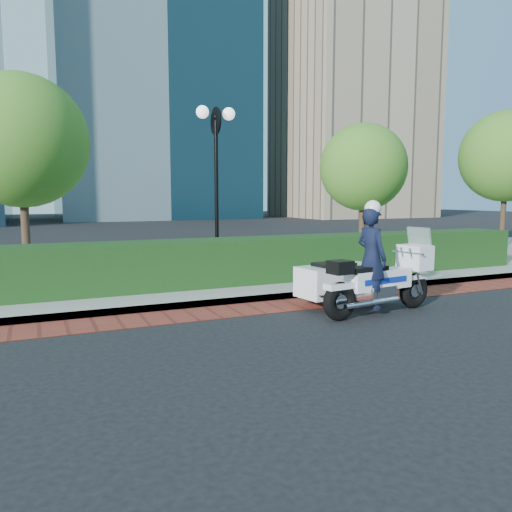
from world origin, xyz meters
name	(u,v)px	position (x,y,z in m)	size (l,w,h in m)	color
ground	(270,330)	(0.00, 0.00, 0.00)	(120.00, 120.00, 0.00)	black
brick_strip	(234,310)	(0.00, 1.50, 0.01)	(60.00, 1.00, 0.01)	maroon
sidewalk	(172,273)	(0.00, 6.00, 0.07)	(60.00, 8.00, 0.15)	gray
hedge_main	(199,263)	(0.00, 3.60, 0.65)	(18.00, 1.20, 1.00)	#113415
lamppost	(216,163)	(1.00, 5.20, 2.96)	(1.02, 0.70, 4.21)	black
tree_b	(21,141)	(-3.50, 6.50, 3.43)	(3.20, 3.20, 4.89)	#332319
tree_c	(363,167)	(6.50, 6.50, 3.05)	(2.80, 2.80, 4.30)	#332319
tree_d	(506,156)	(13.00, 6.50, 3.61)	(3.40, 3.40, 5.16)	#332319
tower_right	(353,82)	(28.00, 38.00, 14.00)	(14.00, 12.00, 28.00)	gray
police_motorcycle	(361,274)	(2.12, 0.53, 0.70)	(2.53, 1.80, 2.05)	black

